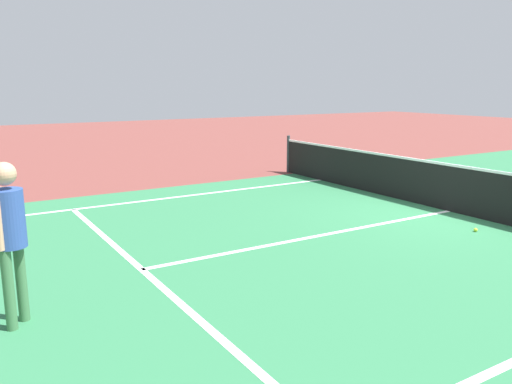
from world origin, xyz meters
TOP-DOWN VIEW (x-y plane):
  - ground_plane at (0.00, 0.00)m, footprint 60.00×60.00m
  - court_surface_inbounds at (0.00, 0.00)m, footprint 10.62×24.40m
  - line_sideline_left at (-4.11, -5.95)m, footprint 0.10×11.89m
  - line_service_near at (0.00, -6.40)m, footprint 8.22×0.10m
  - line_center_service at (0.00, -3.20)m, footprint 0.10×6.40m
  - net at (0.00, 0.00)m, footprint 11.27×0.09m
  - player_near at (0.89, -8.09)m, footprint 1.00×0.88m
  - tennis_ball_near_net at (1.22, -0.85)m, footprint 0.07×0.07m

SIDE VIEW (x-z plane):
  - ground_plane at x=0.00m, z-range 0.00..0.00m
  - court_surface_inbounds at x=0.00m, z-range 0.00..0.00m
  - line_sideline_left at x=-4.11m, z-range 0.00..0.01m
  - line_service_near at x=0.00m, z-range 0.00..0.01m
  - line_center_service at x=0.00m, z-range 0.00..0.01m
  - tennis_ball_near_net at x=1.22m, z-range 0.00..0.07m
  - net at x=0.00m, z-range -0.04..1.03m
  - player_near at x=0.89m, z-range 0.22..1.95m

